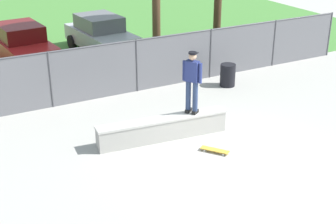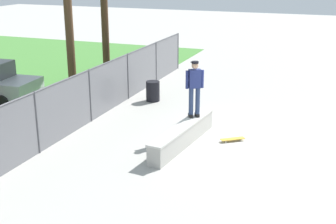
{
  "view_description": "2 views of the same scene",
  "coord_description": "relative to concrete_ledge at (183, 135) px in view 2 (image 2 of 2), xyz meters",
  "views": [
    {
      "loc": [
        -6.71,
        -9.22,
        6.29
      ],
      "look_at": [
        -1.1,
        1.19,
        1.09
      ],
      "focal_mm": 51.29,
      "sensor_mm": 36.0,
      "label": 1
    },
    {
      "loc": [
        -13.65,
        -2.58,
        5.44
      ],
      "look_at": [
        -1.26,
        2.12,
        1.13
      ],
      "focal_mm": 49.13,
      "sensor_mm": 36.0,
      "label": 2
    }
  ],
  "objects": [
    {
      "name": "concrete_ledge",
      "position": [
        0.0,
        0.0,
        0.0
      ],
      "size": [
        3.9,
        0.89,
        0.66
      ],
      "color": "#A8A59E",
      "rests_on": "ground"
    },
    {
      "name": "ground_plane",
      "position": [
        0.98,
        -1.74,
        -0.33
      ],
      "size": [
        80.0,
        80.0,
        0.0
      ],
      "primitive_type": "plane",
      "color": "#ADAAA3"
    },
    {
      "name": "skateboarder",
      "position": [
        0.91,
        -0.07,
        1.36
      ],
      "size": [
        0.42,
        0.52,
        1.84
      ],
      "color": "black",
      "rests_on": "concrete_ledge"
    },
    {
      "name": "skateboard",
      "position": [
        0.88,
        -1.39,
        -0.26
      ],
      "size": [
        0.64,
        0.76,
        0.09
      ],
      "color": "gold",
      "rests_on": "ground"
    },
    {
      "name": "chainlink_fence",
      "position": [
        0.98,
        3.83,
        0.71
      ],
      "size": [
        18.66,
        0.07,
        1.92
      ],
      "color": "#4C4C51",
      "rests_on": "ground"
    },
    {
      "name": "trash_bin",
      "position": [
        4.15,
        2.74,
        0.08
      ],
      "size": [
        0.56,
        0.56,
        0.83
      ],
      "primitive_type": "cylinder",
      "color": "black",
      "rests_on": "ground"
    }
  ]
}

